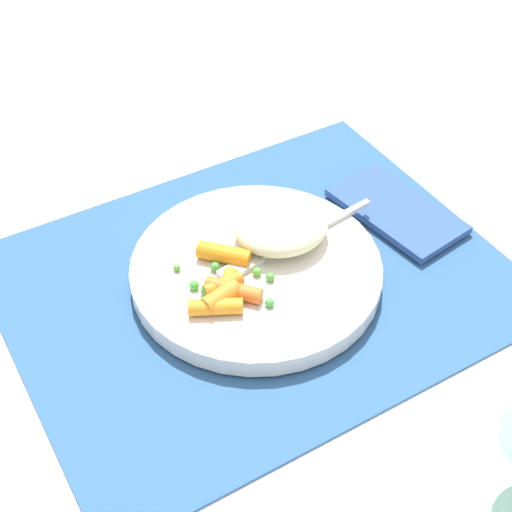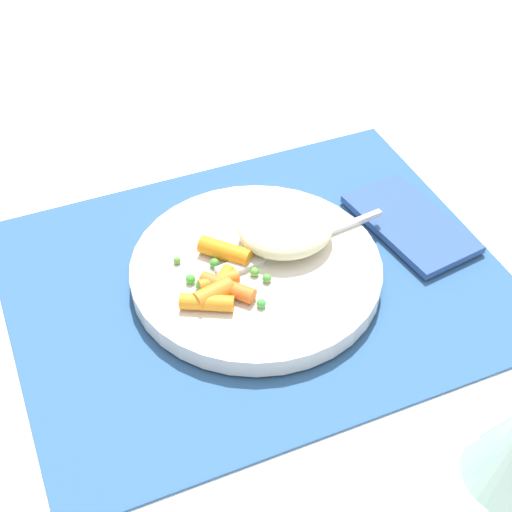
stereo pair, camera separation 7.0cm
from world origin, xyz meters
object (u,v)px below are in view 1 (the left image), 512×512
object	(u,v)px
rice_mound	(281,225)
napkin	(397,210)
fork	(283,247)
plate	(256,271)
carrot_portion	(224,284)

from	to	relation	value
rice_mound	napkin	bearing A→B (deg)	175.37
fork	napkin	size ratio (longest dim) A/B	1.32
plate	fork	world-z (taller)	fork
rice_mound	carrot_portion	world-z (taller)	rice_mound
plate	carrot_portion	world-z (taller)	carrot_portion
rice_mound	napkin	xyz separation A→B (m)	(-0.14, 0.01, -0.03)
carrot_portion	fork	size ratio (longest dim) A/B	0.53
plate	carrot_portion	bearing A→B (deg)	19.58
carrot_portion	napkin	distance (m)	0.22
carrot_portion	napkin	world-z (taller)	carrot_portion
carrot_portion	fork	bearing A→B (deg)	-165.75
napkin	rice_mound	bearing A→B (deg)	-4.63
plate	napkin	size ratio (longest dim) A/B	1.71
fork	napkin	world-z (taller)	fork
plate	napkin	xyz separation A→B (m)	(-0.18, -0.01, -0.01)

